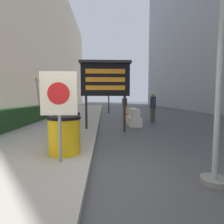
# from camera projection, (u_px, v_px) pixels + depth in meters

# --- Properties ---
(ground_plane) EXTENTS (120.00, 120.00, 0.00)m
(ground_plane) POSITION_uv_depth(u_px,v_px,m) (89.00, 175.00, 3.28)
(ground_plane) COLOR #474749
(building_left_facade) EXTENTS (0.40, 50.40, 14.25)m
(building_left_facade) POSITION_uv_depth(u_px,v_px,m) (35.00, 17.00, 12.25)
(building_left_facade) COLOR gray
(building_left_facade) RESTS_ON ground_plane
(hedge_strip) EXTENTS (0.90, 7.50, 0.82)m
(hedge_strip) POSITION_uv_depth(u_px,v_px,m) (12.00, 118.00, 7.69)
(hedge_strip) COLOR #284C23
(hedge_strip) RESTS_ON sidewalk_left
(bare_tree) EXTENTS (1.25, 1.61, 2.97)m
(bare_tree) POSITION_uv_depth(u_px,v_px,m) (46.00, 97.00, 12.38)
(bare_tree) COLOR #4C3D2D
(bare_tree) RESTS_ON sidewalk_left
(barrel_drum_foreground) EXTENTS (0.75, 0.75, 0.87)m
(barrel_drum_foreground) POSITION_uv_depth(u_px,v_px,m) (65.00, 135.00, 4.03)
(barrel_drum_foreground) COLOR yellow
(barrel_drum_foreground) RESTS_ON sidewalk_left
(barrel_drum_middle) EXTENTS (0.75, 0.75, 0.87)m
(barrel_drum_middle) POSITION_uv_depth(u_px,v_px,m) (67.00, 128.00, 4.96)
(barrel_drum_middle) COLOR yellow
(barrel_drum_middle) RESTS_ON sidewalk_left
(warning_sign) EXTENTS (0.72, 0.08, 1.80)m
(warning_sign) POSITION_uv_depth(u_px,v_px,m) (59.00, 99.00, 3.40)
(warning_sign) COLOR gray
(warning_sign) RESTS_ON sidewalk_left
(message_board) EXTENTS (2.11, 0.36, 2.94)m
(message_board) POSITION_uv_depth(u_px,v_px,m) (105.00, 80.00, 7.15)
(message_board) COLOR #28282B
(message_board) RESTS_ON ground_plane
(jersey_barrier_white) EXTENTS (0.60, 1.61, 0.88)m
(jersey_barrier_white) POSITION_uv_depth(u_px,v_px,m) (134.00, 118.00, 9.22)
(jersey_barrier_white) COLOR silver
(jersey_barrier_white) RESTS_ON ground_plane
(jersey_barrier_orange_near) EXTENTS (0.51, 1.62, 0.79)m
(jersey_barrier_orange_near) POSITION_uv_depth(u_px,v_px,m) (129.00, 115.00, 11.05)
(jersey_barrier_orange_near) COLOR orange
(jersey_barrier_orange_near) RESTS_ON ground_plane
(traffic_cone_near) EXTENTS (0.32, 0.32, 0.57)m
(traffic_cone_near) POSITION_uv_depth(u_px,v_px,m) (137.00, 116.00, 11.27)
(traffic_cone_near) COLOR black
(traffic_cone_near) RESTS_ON ground_plane
(traffic_light_near_curb) EXTENTS (0.28, 0.44, 4.26)m
(traffic_light_near_curb) POSITION_uv_depth(u_px,v_px,m) (109.00, 80.00, 16.10)
(traffic_light_near_curb) COLOR #2D2D30
(traffic_light_near_curb) RESTS_ON ground_plane
(pedestrian_worker) EXTENTS (0.44, 0.50, 1.63)m
(pedestrian_worker) POSITION_uv_depth(u_px,v_px,m) (125.00, 104.00, 14.11)
(pedestrian_worker) COLOR #514C42
(pedestrian_worker) RESTS_ON ground_plane
(pedestrian_passerby) EXTENTS (0.43, 0.53, 1.75)m
(pedestrian_passerby) POSITION_uv_depth(u_px,v_px,m) (153.00, 105.00, 10.06)
(pedestrian_passerby) COLOR #514C42
(pedestrian_passerby) RESTS_ON ground_plane
(steel_pole_right) EXTENTS (0.44, 0.44, 3.55)m
(steel_pole_right) POSITION_uv_depth(u_px,v_px,m) (217.00, 119.00, 2.86)
(steel_pole_right) COLOR gray
(steel_pole_right) RESTS_ON ground_plane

